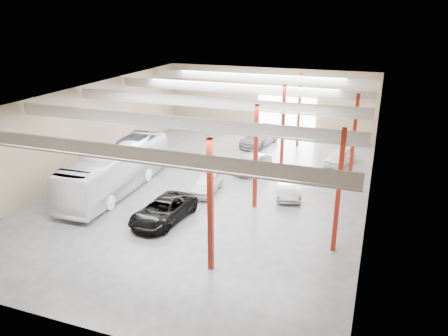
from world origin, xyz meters
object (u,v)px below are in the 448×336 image
Objects in this scene: black_sedan at (163,210)px; car_row_b at (253,163)px; car_right_far at (340,156)px; coach_bus at (117,169)px; car_row_c at (260,137)px; car_right_near at (289,183)px; car_row_a at (207,183)px.

black_sedan reaches higher than car_row_b.
black_sedan is at bearing -106.20° from car_right_far.
car_row_b is 1.03× the size of car_right_far.
coach_bus is 2.26× the size of black_sedan.
car_right_near is (5.24, -11.03, -0.01)m from car_row_c.
car_row_a is at bearing -175.41° from car_right_near.
black_sedan reaches higher than car_row_a.
coach_bus reaches higher than car_right_far.
car_row_c reaches higher than car_right_near.
coach_bus reaches higher than car_row_b.
car_row_c is at bearing 102.68° from car_right_near.
black_sedan is 5.26m from car_row_a.
car_row_b is at bearing 39.06° from coach_bus.
car_right_near is at bearing 14.85° from coach_bus.
car_row_c is at bearing 63.23° from coach_bus.
black_sedan is at bearing -91.32° from car_row_b.
car_right_far reaches higher than car_row_a.
car_right_far is (2.80, 7.88, -0.10)m from car_right_near.
car_row_b is 7.65m from car_row_c.
car_right_far is (8.48, 9.65, 0.01)m from car_row_a.
car_right_near is at bearing 53.05° from black_sedan.
car_right_near is (11.96, 3.66, -0.86)m from coach_bus.
car_row_c reaches higher than car_row_a.
black_sedan is 1.30× the size of car_row_a.
black_sedan is 1.10× the size of car_right_near.
car_right_far is (9.29, 14.85, -0.04)m from black_sedan.
car_row_c is (-1.48, 7.50, 0.11)m from car_row_b.
car_row_a is at bearing 87.20° from black_sedan.
car_row_c reaches higher than black_sedan.
car_row_c is at bearing 85.26° from car_row_a.
car_row_c reaches higher than car_right_far.
car_right_near is (6.49, 6.97, 0.06)m from black_sedan.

